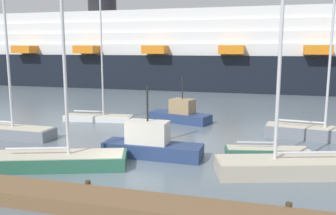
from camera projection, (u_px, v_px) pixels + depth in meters
name	position (u px, v px, depth m)	size (l,w,h in m)	color
ground_plane	(119.00, 172.00, 18.62)	(600.00, 600.00, 0.00)	slate
dock_pier	(77.00, 199.00, 14.51)	(20.58, 1.97, 0.75)	brown
sailboat_0	(98.00, 115.00, 31.44)	(6.18, 2.16, 10.42)	white
sailboat_1	(316.00, 131.00, 25.19)	(7.12, 2.50, 11.45)	gray
sailboat_2	(6.00, 128.00, 25.75)	(7.34, 1.84, 14.23)	gray
sailboat_3	(285.00, 165.00, 18.01)	(7.19, 3.95, 10.83)	#BCB29E
sailboat_4	(58.00, 158.00, 19.20)	(7.58, 4.37, 10.74)	#2D6B51
sailboat_5	(268.00, 149.00, 21.21)	(5.08, 2.15, 9.07)	#2D6B51
fishing_boat_0	(151.00, 144.00, 21.08)	(5.91, 1.75, 4.20)	navy
fishing_boat_1	(180.00, 114.00, 31.02)	(5.77, 3.31, 3.94)	navy
cruise_ship	(200.00, 54.00, 57.82)	(95.72, 15.26, 16.94)	black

